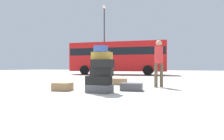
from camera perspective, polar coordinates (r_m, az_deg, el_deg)
ground_plane at (r=5.15m, az=-8.19°, el=-7.39°), size 80.00×80.00×0.00m
suitcase_tower at (r=5.37m, az=-3.51°, el=-0.68°), size 0.81×0.57×1.35m
suitcase_charcoal_white_trunk at (r=5.90m, az=5.97°, el=-5.14°), size 0.71×0.51×0.24m
suitcase_brown_foreground_far at (r=7.75m, az=2.45°, el=-3.62°), size 0.55×0.36×0.27m
suitcase_brown_behind_tower at (r=6.07m, az=-14.90°, el=-4.97°), size 0.61×0.49×0.25m
suitcase_slate_left_side at (r=7.68m, az=-2.73°, el=-2.31°), size 0.33×0.44×0.63m
person_bearded_onlooker at (r=7.04m, az=14.14°, el=3.26°), size 0.30×0.30×1.73m
person_tourist_with_camera at (r=10.78m, az=-5.57°, el=2.15°), size 0.30×0.30×1.64m
parked_bus at (r=18.66m, az=1.78°, el=4.23°), size 9.63×3.88×3.15m
lamp_post at (r=19.46m, az=-2.38°, el=12.07°), size 0.36×0.36×7.07m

